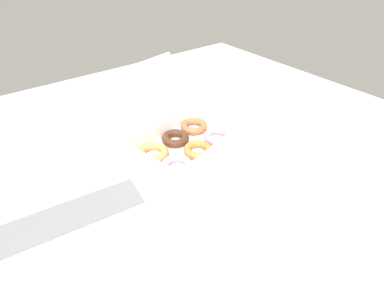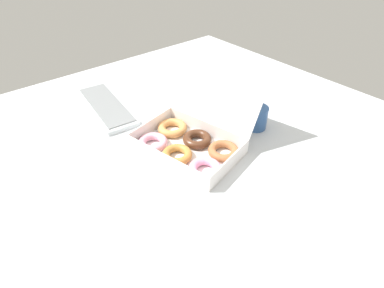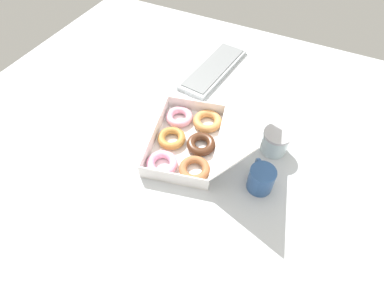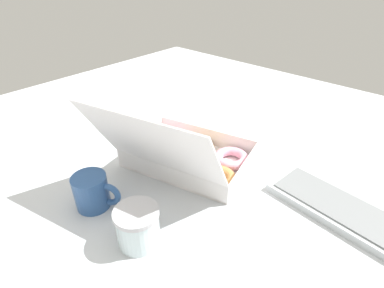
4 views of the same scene
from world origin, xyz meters
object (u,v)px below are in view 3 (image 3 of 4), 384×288
at_px(donut_box, 192,139).
at_px(glass_jar, 275,141).
at_px(keyboard, 214,68).
at_px(coffee_mug, 261,178).

relative_size(donut_box, glass_jar, 4.42).
distance_m(donut_box, glass_jar, 0.29).
bearing_deg(donut_box, keyboard, -166.60).
bearing_deg(keyboard, coffee_mug, 37.23).
xyz_separation_m(donut_box, coffee_mug, (0.06, 0.27, 0.01)).
distance_m(coffee_mug, glass_jar, 0.16).
height_order(donut_box, coffee_mug, donut_box).
bearing_deg(coffee_mug, donut_box, -101.85).
bearing_deg(coffee_mug, keyboard, -142.77).
bearing_deg(donut_box, coffee_mug, 78.15).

